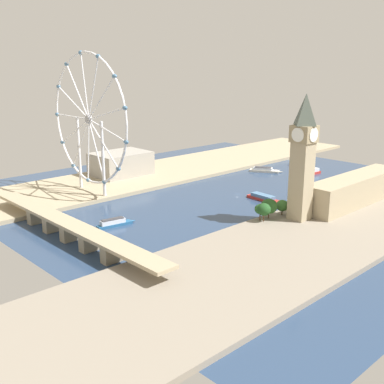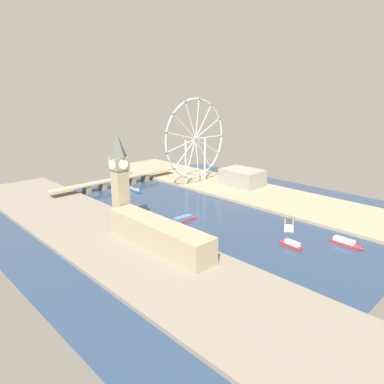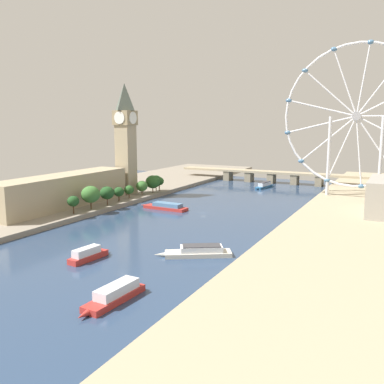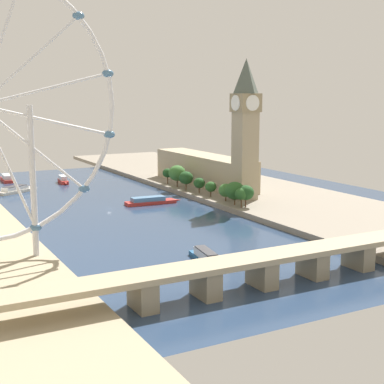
# 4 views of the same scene
# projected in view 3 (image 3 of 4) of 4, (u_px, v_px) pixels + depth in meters

# --- Properties ---
(ground_plane) EXTENTS (371.89, 371.89, 0.00)m
(ground_plane) POSITION_uv_depth(u_px,v_px,m) (203.00, 213.00, 271.74)
(ground_plane) COLOR navy
(riverbank_left) EXTENTS (90.00, 520.00, 3.00)m
(riverbank_left) POSITION_uv_depth(u_px,v_px,m) (81.00, 198.00, 316.48)
(riverbank_left) COLOR gray
(riverbank_left) RESTS_ON ground_plane
(riverbank_right) EXTENTS (90.00, 520.00, 3.00)m
(riverbank_right) POSITION_uv_depth(u_px,v_px,m) (373.00, 228.00, 226.51)
(riverbank_right) COLOR tan
(riverbank_right) RESTS_ON ground_plane
(clock_tower) EXTENTS (14.88, 14.88, 83.37)m
(clock_tower) POSITION_uv_depth(u_px,v_px,m) (126.00, 137.00, 320.81)
(clock_tower) COLOR tan
(clock_tower) RESTS_ON riverbank_left
(parliament_block) EXTENTS (22.00, 107.17, 20.96)m
(parliament_block) POSITION_uv_depth(u_px,v_px,m) (63.00, 191.00, 274.76)
(parliament_block) COLOR tan
(parliament_block) RESTS_ON riverbank_left
(tree_row_embankment) EXTENTS (12.61, 105.38, 14.90)m
(tree_row_embankment) POSITION_uv_depth(u_px,v_px,m) (128.00, 188.00, 302.59)
(tree_row_embankment) COLOR #513823
(tree_row_embankment) RESTS_ON riverbank_left
(ferris_wheel) EXTENTS (105.22, 3.20, 111.02)m
(ferris_wheel) POSITION_uv_depth(u_px,v_px,m) (357.00, 117.00, 303.59)
(ferris_wheel) COLOR silver
(ferris_wheel) RESTS_ON riverbank_right
(river_bridge) EXTENTS (183.89, 13.38, 11.29)m
(river_bridge) POSITION_uv_depth(u_px,v_px,m) (272.00, 175.00, 405.44)
(river_bridge) COLOR tan
(river_bridge) RESTS_ON ground_plane
(tour_boat_0) EXTENTS (36.31, 9.98, 4.53)m
(tour_boat_0) POSITION_uv_depth(u_px,v_px,m) (166.00, 207.00, 282.05)
(tour_boat_0) COLOR #B22D28
(tour_boat_0) RESTS_ON ground_plane
(tour_boat_1) EXTENTS (31.47, 21.80, 4.77)m
(tour_boat_1) POSITION_uv_depth(u_px,v_px,m) (199.00, 251.00, 183.40)
(tour_boat_1) COLOR beige
(tour_boat_1) RESTS_ON ground_plane
(tour_boat_2) EXTENTS (7.95, 28.99, 5.32)m
(tour_boat_2) POSITION_uv_depth(u_px,v_px,m) (115.00, 295.00, 136.69)
(tour_boat_2) COLOR #B22D28
(tour_boat_2) RESTS_ON ground_plane
(tour_boat_3) EXTENTS (6.95, 22.16, 5.55)m
(tour_boat_3) POSITION_uv_depth(u_px,v_px,m) (88.00, 254.00, 178.14)
(tour_boat_3) COLOR #B22D28
(tour_boat_3) RESTS_ON ground_plane
(tour_boat_4) EXTENTS (9.04, 28.42, 5.37)m
(tour_boat_4) POSITION_uv_depth(u_px,v_px,m) (264.00, 185.00, 374.95)
(tour_boat_4) COLOR #235684
(tour_boat_4) RESTS_ON ground_plane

